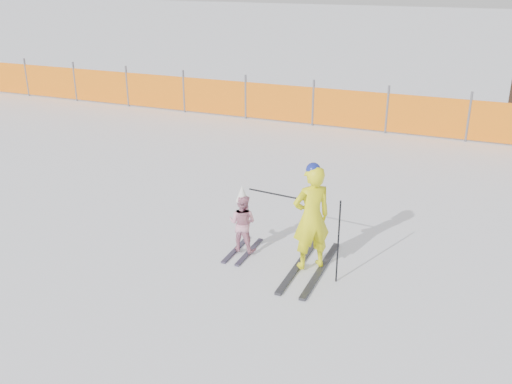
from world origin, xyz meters
TOP-DOWN VIEW (x-y plane):
  - ground at (0.00, 0.00)m, footprint 120.00×120.00m
  - adult at (0.90, 0.35)m, footprint 0.66×1.73m
  - child at (-0.21, 0.46)m, footprint 0.44×0.94m
  - ski_poles at (0.94, 0.25)m, footprint 1.45×0.33m
  - safety_fence at (-4.73, 8.02)m, footprint 17.62×0.06m

SIDE VIEW (x-z plane):
  - ground at x=0.00m, z-range 0.00..0.00m
  - child at x=-0.21m, z-range -0.05..1.03m
  - safety_fence at x=-4.73m, z-range -0.07..1.18m
  - ski_poles at x=0.94m, z-range 0.19..1.40m
  - adult at x=0.90m, z-range -0.01..1.61m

